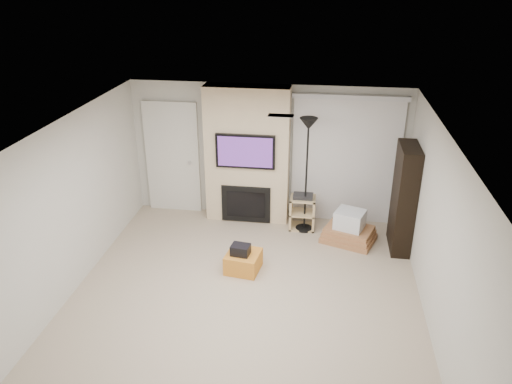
# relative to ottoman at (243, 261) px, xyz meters

# --- Properties ---
(floor) EXTENTS (5.00, 5.50, 0.00)m
(floor) POSITION_rel_ottoman_xyz_m (0.14, -0.76, -0.15)
(floor) COLOR tan
(floor) RESTS_ON ground
(ceiling) EXTENTS (5.00, 5.50, 0.00)m
(ceiling) POSITION_rel_ottoman_xyz_m (0.14, -0.76, 2.35)
(ceiling) COLOR white
(ceiling) RESTS_ON wall_back
(wall_back) EXTENTS (5.00, 0.00, 2.50)m
(wall_back) POSITION_rel_ottoman_xyz_m (0.14, 1.99, 1.10)
(wall_back) COLOR beige
(wall_back) RESTS_ON ground
(wall_front) EXTENTS (5.00, 0.00, 2.50)m
(wall_front) POSITION_rel_ottoman_xyz_m (0.14, -3.51, 1.10)
(wall_front) COLOR beige
(wall_front) RESTS_ON ground
(wall_left) EXTENTS (0.00, 5.50, 2.50)m
(wall_left) POSITION_rel_ottoman_xyz_m (-2.36, -0.76, 1.10)
(wall_left) COLOR beige
(wall_left) RESTS_ON ground
(wall_right) EXTENTS (0.00, 5.50, 2.50)m
(wall_right) POSITION_rel_ottoman_xyz_m (2.64, -0.76, 1.10)
(wall_right) COLOR beige
(wall_right) RESTS_ON ground
(hvac_vent) EXTENTS (0.35, 0.18, 0.01)m
(hvac_vent) POSITION_rel_ottoman_xyz_m (0.54, 0.04, 2.35)
(hvac_vent) COLOR silver
(hvac_vent) RESTS_ON ceiling
(ottoman) EXTENTS (0.57, 0.57, 0.30)m
(ottoman) POSITION_rel_ottoman_xyz_m (0.00, 0.00, 0.00)
(ottoman) COLOR orange
(ottoman) RESTS_ON floor
(black_bag) EXTENTS (0.31, 0.26, 0.16)m
(black_bag) POSITION_rel_ottoman_xyz_m (-0.04, -0.04, 0.23)
(black_bag) COLOR black
(black_bag) RESTS_ON ottoman
(fireplace_wall) EXTENTS (1.50, 0.47, 2.50)m
(fireplace_wall) POSITION_rel_ottoman_xyz_m (-0.21, 1.78, 1.09)
(fireplace_wall) COLOR beige
(fireplace_wall) RESTS_ON floor
(entry_door) EXTENTS (1.02, 0.11, 2.14)m
(entry_door) POSITION_rel_ottoman_xyz_m (-1.66, 1.96, 0.90)
(entry_door) COLOR silver
(entry_door) RESTS_ON floor
(vertical_blinds) EXTENTS (1.98, 0.10, 2.37)m
(vertical_blinds) POSITION_rel_ottoman_xyz_m (1.54, 1.94, 1.12)
(vertical_blinds) COLOR silver
(vertical_blinds) RESTS_ON floor
(floor_lamp) EXTENTS (0.31, 0.31, 2.08)m
(floor_lamp) POSITION_rel_ottoman_xyz_m (0.87, 1.46, 1.48)
(floor_lamp) COLOR black
(floor_lamp) RESTS_ON floor
(av_stand) EXTENTS (0.45, 0.38, 0.66)m
(av_stand) POSITION_rel_ottoman_xyz_m (0.83, 1.52, 0.20)
(av_stand) COLOR #D8BA82
(av_stand) RESTS_ON floor
(box_stack) EXTENTS (1.02, 0.89, 0.57)m
(box_stack) POSITION_rel_ottoman_xyz_m (1.65, 1.15, 0.07)
(box_stack) COLOR #AE7246
(box_stack) RESTS_ON floor
(bookshelf) EXTENTS (0.30, 0.80, 1.80)m
(bookshelf) POSITION_rel_ottoman_xyz_m (2.48, 1.07, 0.75)
(bookshelf) COLOR black
(bookshelf) RESTS_ON floor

